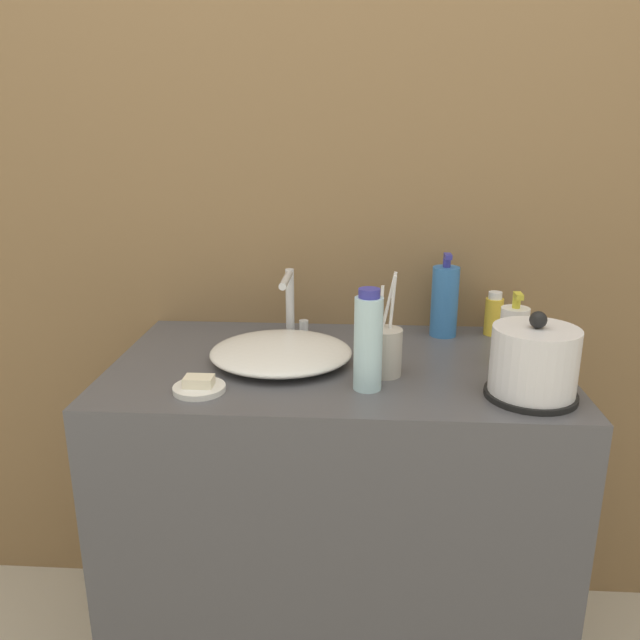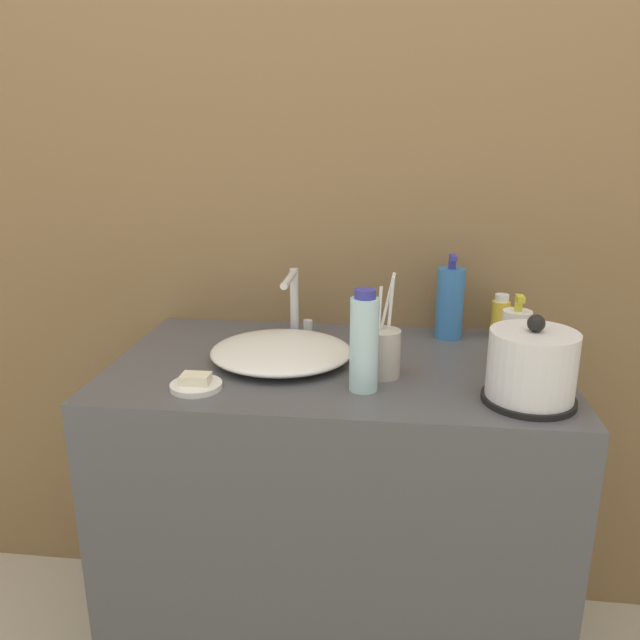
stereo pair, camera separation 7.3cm
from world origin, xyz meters
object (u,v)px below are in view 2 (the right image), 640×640
electric_kettle (531,370)px  lotion_bottle (450,303)px  mouthwash_bottle (500,317)px  faucet (295,299)px  toothbrush_cup (383,352)px  shampoo_bottle (364,342)px  hand_cream_bottle (515,340)px

electric_kettle → lotion_bottle: 0.41m
lotion_bottle → mouthwash_bottle: lotion_bottle is taller
faucet → electric_kettle: (0.51, -0.34, -0.03)m
faucet → mouthwash_bottle: faucet is taller
faucet → electric_kettle: electric_kettle is taller
electric_kettle → lotion_bottle: bearing=107.9°
faucet → toothbrush_cup: toothbrush_cup is taller
toothbrush_cup → lotion_bottle: toothbrush_cup is taller
electric_kettle → shampoo_bottle: shampoo_bottle is taller
lotion_bottle → hand_cream_bottle: (0.12, -0.22, -0.02)m
toothbrush_cup → hand_cream_bottle: toothbrush_cup is taller
electric_kettle → lotion_bottle: size_ratio=0.84×
electric_kettle → faucet: bearing=146.5°
toothbrush_cup → faucet: bearing=133.9°
electric_kettle → mouthwash_bottle: bearing=89.3°
faucet → mouthwash_bottle: size_ratio=1.53×
mouthwash_bottle → hand_cream_bottle: 0.24m
lotion_bottle → mouthwash_bottle: 0.14m
faucet → electric_kettle: 0.62m
toothbrush_cup → shampoo_bottle: bearing=-115.7°
shampoo_bottle → hand_cream_bottle: shampoo_bottle is taller
electric_kettle → hand_cream_bottle: 0.16m
mouthwash_bottle → faucet: bearing=-173.4°
electric_kettle → mouthwash_bottle: electric_kettle is taller
electric_kettle → toothbrush_cup: size_ratio=0.80×
faucet → hand_cream_bottle: 0.54m
shampoo_bottle → hand_cream_bottle: 0.35m
mouthwash_bottle → hand_cream_bottle: bearing=-91.6°
lotion_bottle → shampoo_bottle: size_ratio=1.02×
toothbrush_cup → mouthwash_bottle: 0.42m
faucet → shampoo_bottle: 0.37m
shampoo_bottle → lotion_bottle: bearing=61.3°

